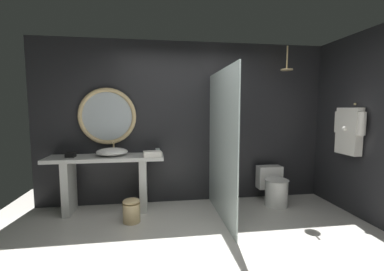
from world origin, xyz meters
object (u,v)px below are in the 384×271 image
at_px(rain_shower_head, 287,67).
at_px(tumbler_cup, 158,151).
at_px(folded_hand_towel, 152,154).
at_px(round_wall_mirror, 107,116).
at_px(waste_bin, 131,210).
at_px(vessel_sink, 112,152).
at_px(hanging_bathrobe, 349,130).
at_px(toilet, 274,187).
at_px(tissue_box, 71,155).

bearing_deg(rain_shower_head, tumbler_cup, 177.00).
distance_m(rain_shower_head, folded_hand_towel, 2.46).
bearing_deg(round_wall_mirror, waste_bin, -60.18).
bearing_deg(round_wall_mirror, tumbler_cup, -14.65).
bearing_deg(vessel_sink, tumbler_cup, 1.34).
height_order(hanging_bathrobe, waste_bin, hanging_bathrobe).
height_order(tumbler_cup, toilet, tumbler_cup).
bearing_deg(folded_hand_towel, tissue_box, 173.48).
xyz_separation_m(rain_shower_head, folded_hand_towel, (-2.08, -0.07, -1.30)).
bearing_deg(round_wall_mirror, hanging_bathrobe, -13.53).
bearing_deg(round_wall_mirror, folded_hand_towel, -28.53).
relative_size(round_wall_mirror, folded_hand_towel, 3.41).
distance_m(hanging_bathrobe, folded_hand_towel, 2.85).
height_order(waste_bin, folded_hand_towel, folded_hand_towel).
bearing_deg(tissue_box, tumbler_cup, 1.73).
xyz_separation_m(vessel_sink, hanging_bathrobe, (3.38, -0.62, 0.34)).
bearing_deg(round_wall_mirror, rain_shower_head, -6.27).
bearing_deg(tissue_box, folded_hand_towel, -6.52).
bearing_deg(tumbler_cup, round_wall_mirror, 165.35).
distance_m(tissue_box, waste_bin, 1.22).
bearing_deg(rain_shower_head, tissue_box, 178.82).
height_order(rain_shower_head, folded_hand_towel, rain_shower_head).
height_order(vessel_sink, round_wall_mirror, round_wall_mirror).
bearing_deg(tumbler_cup, hanging_bathrobe, -13.22).
bearing_deg(toilet, waste_bin, -170.71).
xyz_separation_m(vessel_sink, folded_hand_towel, (0.59, -0.16, -0.02)).
distance_m(hanging_bathrobe, toilet, 1.38).
bearing_deg(hanging_bathrobe, tissue_box, 171.41).
bearing_deg(hanging_bathrobe, tumbler_cup, 166.78).
xyz_separation_m(vessel_sink, toilet, (2.52, -0.10, -0.62)).
bearing_deg(tissue_box, waste_bin, -26.81).
relative_size(tumbler_cup, folded_hand_towel, 0.37).
height_order(rain_shower_head, waste_bin, rain_shower_head).
relative_size(hanging_bathrobe, toilet, 1.26).
bearing_deg(vessel_sink, waste_bin, -57.03).
xyz_separation_m(vessel_sink, tissue_box, (-0.58, -0.02, -0.03)).
distance_m(round_wall_mirror, hanging_bathrobe, 3.57).
xyz_separation_m(toilet, waste_bin, (-2.22, -0.36, -0.12)).
distance_m(vessel_sink, rain_shower_head, 2.97).
bearing_deg(toilet, rain_shower_head, 5.70).
height_order(vessel_sink, hanging_bathrobe, hanging_bathrobe).
bearing_deg(tissue_box, hanging_bathrobe, -8.59).
bearing_deg(rain_shower_head, waste_bin, -170.94).
bearing_deg(toilet, vessel_sink, 177.62).
distance_m(vessel_sink, waste_bin, 0.92).
distance_m(round_wall_mirror, waste_bin, 1.48).
relative_size(vessel_sink, hanging_bathrobe, 0.63).
bearing_deg(tumbler_cup, waste_bin, -127.35).
distance_m(toilet, folded_hand_towel, 2.02).
xyz_separation_m(tissue_box, waste_bin, (0.88, -0.45, -0.71)).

